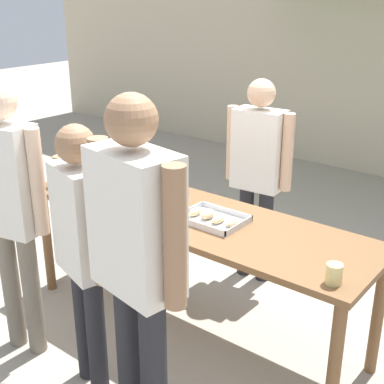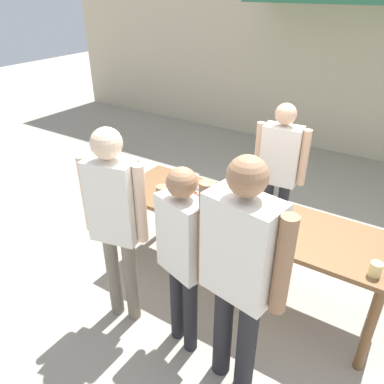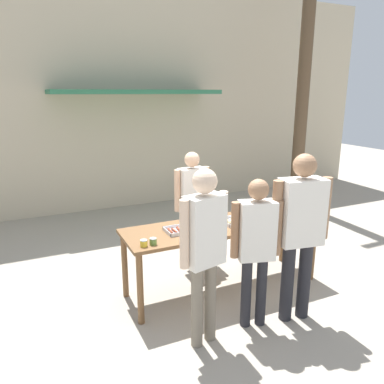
{
  "view_description": "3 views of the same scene",
  "coord_description": "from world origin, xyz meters",
  "views": [
    {
      "loc": [
        1.97,
        -2.5,
        2.23
      ],
      "look_at": [
        0.0,
        0.0,
        1.0
      ],
      "focal_mm": 50.0,
      "sensor_mm": 36.0,
      "label": 1
    },
    {
      "loc": [
        1.1,
        -2.57,
        2.6
      ],
      "look_at": [
        -0.54,
        -0.02,
        0.9
      ],
      "focal_mm": 35.0,
      "sensor_mm": 36.0,
      "label": 2
    },
    {
      "loc": [
        -2.16,
        -3.72,
        2.39
      ],
      "look_at": [
        -0.03,
        0.85,
        1.05
      ],
      "focal_mm": 35.0,
      "sensor_mm": 36.0,
      "label": 3
    }
  ],
  "objects": [
    {
      "name": "ground_plane",
      "position": [
        0.0,
        0.0,
        0.0
      ],
      "size": [
        24.0,
        24.0,
        0.0
      ],
      "primitive_type": "plane",
      "color": "#A39989"
    },
    {
      "name": "building_facade_back",
      "position": [
        0.0,
        3.98,
        2.26
      ],
      "size": [
        12.0,
        1.11,
        4.5
      ],
      "color": "beige",
      "rests_on": "ground"
    },
    {
      "name": "serving_table",
      "position": [
        0.0,
        0.0,
        0.75
      ],
      "size": [
        2.46,
        0.74,
        0.85
      ],
      "color": "brown",
      "rests_on": "ground"
    },
    {
      "name": "food_tray_sausages",
      "position": [
        -0.55,
        -0.01,
        0.87
      ],
      "size": [
        0.42,
        0.26,
        0.04
      ],
      "color": "silver",
      "rests_on": "serving_table"
    },
    {
      "name": "food_tray_buns",
      "position": [
        0.18,
        -0.02,
        0.87
      ],
      "size": [
        0.39,
        0.3,
        0.07
      ],
      "color": "silver",
      "rests_on": "serving_table"
    },
    {
      "name": "condiment_jar_mustard",
      "position": [
        -1.09,
        -0.25,
        0.89
      ],
      "size": [
        0.08,
        0.08,
        0.07
      ],
      "color": "gold",
      "rests_on": "serving_table"
    },
    {
      "name": "condiment_jar_ketchup",
      "position": [
        -0.99,
        -0.25,
        0.89
      ],
      "size": [
        0.08,
        0.08,
        0.07
      ],
      "color": "#567A38",
      "rests_on": "serving_table"
    },
    {
      "name": "beer_cup",
      "position": [
        1.09,
        -0.25,
        0.9
      ],
      "size": [
        0.08,
        0.08,
        0.11
      ],
      "color": "#DBC67A",
      "rests_on": "serving_table"
    },
    {
      "name": "person_server_behind_table",
      "position": [
        -0.03,
        0.85,
        0.96
      ],
      "size": [
        0.55,
        0.24,
        1.61
      ],
      "rotation": [
        0.0,
        0.0,
        0.08
      ],
      "color": "#232328",
      "rests_on": "ground"
    },
    {
      "name": "person_customer_holding_hotdog",
      "position": [
        -0.7,
        -0.86,
        1.06
      ],
      "size": [
        0.53,
        0.28,
        1.75
      ],
      "rotation": [
        0.0,
        0.0,
        3.37
      ],
      "color": "#756B5B",
      "rests_on": "ground"
    },
    {
      "name": "person_customer_with_cup",
      "position": [
        0.38,
        -0.9,
        1.08
      ],
      "size": [
        0.65,
        0.32,
        1.81
      ],
      "rotation": [
        0.0,
        0.0,
        2.98
      ],
      "color": "#232328",
      "rests_on": "ground"
    },
    {
      "name": "person_customer_waiting_in_line",
      "position": [
        -0.1,
        -0.82,
        0.96
      ],
      "size": [
        0.51,
        0.29,
        1.59
      ],
      "rotation": [
        0.0,
        0.0,
        2.86
      ],
      "color": "#232328",
      "rests_on": "ground"
    }
  ]
}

